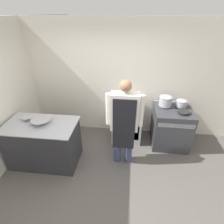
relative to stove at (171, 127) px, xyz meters
The scene contains 12 objects.
ground_plane 2.05m from the stove, 136.91° to the right, with size 14.00×14.00×0.00m, color #5B5651.
wall_back 1.77m from the stove, 162.52° to the left, with size 8.00×0.05×2.70m.
wall_left 3.53m from the stove, behind, with size 0.05×8.00×2.70m.
prep_counter 2.78m from the stove, 161.78° to the right, with size 1.36×0.78×0.92m.
stove is the anchor object (origin of this frame).
fridge_unit 1.02m from the stove, behind, with size 0.68×0.63×0.89m.
person_cook 1.40m from the stove, 146.09° to the right, with size 0.69×0.24×1.80m.
mixing_bowl 2.80m from the stove, 162.49° to the right, with size 0.37×0.37×0.09m.
small_bowl 3.07m from the stove, 166.29° to the right, with size 0.24×0.24×0.06m.
stock_pot 0.64m from the stove, 143.45° to the left, with size 0.28×0.28×0.24m.
saute_pan 0.54m from the stove, 39.36° to the right, with size 0.25×0.25×0.04m.
sauce_pot 0.60m from the stove, 39.83° to the left, with size 0.23×0.23×0.16m.
Camera 1 is at (0.48, -2.07, 2.78)m, focal length 28.00 mm.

